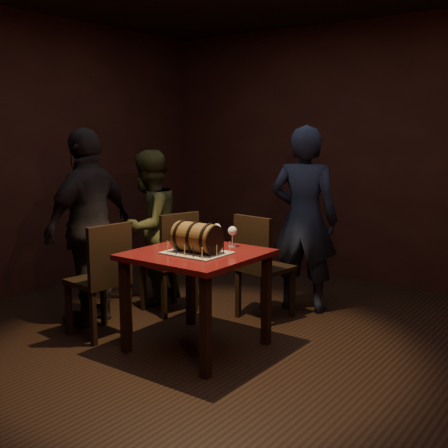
{
  "coord_description": "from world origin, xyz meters",
  "views": [
    {
      "loc": [
        2.42,
        -3.31,
        1.64
      ],
      "look_at": [
        -0.04,
        0.05,
        0.95
      ],
      "focal_mm": 45.0,
      "sensor_mm": 36.0,
      "label": 1
    }
  ],
  "objects_px": {
    "wine_glass_left": "(202,229)",
    "chair_left_front": "(103,274)",
    "barrel_cake": "(197,237)",
    "person_back": "(304,219)",
    "pub_table": "(197,266)",
    "wine_glass_mid": "(217,229)",
    "pint_of_ale": "(201,236)",
    "chair_back": "(260,262)",
    "chair_left_rear": "(174,257)",
    "person_left_front": "(90,227)",
    "person_left_rear": "(149,227)",
    "wine_glass_right": "(232,232)"
  },
  "relations": [
    {
      "from": "wine_glass_left",
      "to": "person_left_rear",
      "type": "xyz_separation_m",
      "value": [
        -0.93,
        0.35,
        -0.13
      ]
    },
    {
      "from": "person_back",
      "to": "chair_left_front",
      "type": "bearing_deg",
      "value": 45.18
    },
    {
      "from": "wine_glass_mid",
      "to": "person_left_front",
      "type": "distance_m",
      "value": 1.12
    },
    {
      "from": "pub_table",
      "to": "chair_left_front",
      "type": "bearing_deg",
      "value": -160.26
    },
    {
      "from": "barrel_cake",
      "to": "person_back",
      "type": "height_order",
      "value": "person_back"
    },
    {
      "from": "wine_glass_left",
      "to": "person_left_rear",
      "type": "distance_m",
      "value": 1.0
    },
    {
      "from": "pub_table",
      "to": "person_back",
      "type": "distance_m",
      "value": 1.34
    },
    {
      "from": "wine_glass_right",
      "to": "pint_of_ale",
      "type": "xyz_separation_m",
      "value": [
        -0.23,
        -0.1,
        -0.05
      ]
    },
    {
      "from": "barrel_cake",
      "to": "wine_glass_right",
      "type": "relative_size",
      "value": 2.47
    },
    {
      "from": "pint_of_ale",
      "to": "chair_back",
      "type": "height_order",
      "value": "chair_back"
    },
    {
      "from": "barrel_cake",
      "to": "chair_left_rear",
      "type": "height_order",
      "value": "barrel_cake"
    },
    {
      "from": "pub_table",
      "to": "wine_glass_mid",
      "type": "bearing_deg",
      "value": 102.52
    },
    {
      "from": "pub_table",
      "to": "chair_left_rear",
      "type": "xyz_separation_m",
      "value": [
        -0.7,
        0.52,
        -0.12
      ]
    },
    {
      "from": "pub_table",
      "to": "chair_left_rear",
      "type": "bearing_deg",
      "value": 142.99
    },
    {
      "from": "chair_back",
      "to": "chair_left_rear",
      "type": "height_order",
      "value": "same"
    },
    {
      "from": "person_back",
      "to": "person_left_front",
      "type": "distance_m",
      "value": 1.9
    },
    {
      "from": "chair_left_front",
      "to": "pint_of_ale",
      "type": "bearing_deg",
      "value": 38.32
    },
    {
      "from": "pint_of_ale",
      "to": "person_left_rear",
      "type": "bearing_deg",
      "value": 156.36
    },
    {
      "from": "chair_back",
      "to": "person_back",
      "type": "distance_m",
      "value": 0.6
    },
    {
      "from": "chair_back",
      "to": "chair_left_front",
      "type": "distance_m",
      "value": 1.34
    },
    {
      "from": "person_left_front",
      "to": "chair_left_rear",
      "type": "bearing_deg",
      "value": 137.87
    },
    {
      "from": "chair_back",
      "to": "person_back",
      "type": "xyz_separation_m",
      "value": [
        0.16,
        0.48,
        0.32
      ]
    },
    {
      "from": "chair_left_rear",
      "to": "person_left_front",
      "type": "height_order",
      "value": "person_left_front"
    },
    {
      "from": "wine_glass_right",
      "to": "wine_glass_mid",
      "type": "bearing_deg",
      "value": 169.78
    },
    {
      "from": "person_back",
      "to": "person_left_rear",
      "type": "relative_size",
      "value": 1.15
    },
    {
      "from": "chair_left_rear",
      "to": "chair_left_front",
      "type": "height_order",
      "value": "same"
    },
    {
      "from": "wine_glass_left",
      "to": "pint_of_ale",
      "type": "bearing_deg",
      "value": -57.85
    },
    {
      "from": "chair_left_rear",
      "to": "person_left_front",
      "type": "bearing_deg",
      "value": -125.3
    },
    {
      "from": "wine_glass_right",
      "to": "person_left_front",
      "type": "height_order",
      "value": "person_left_front"
    },
    {
      "from": "barrel_cake",
      "to": "person_left_front",
      "type": "relative_size",
      "value": 0.24
    },
    {
      "from": "pub_table",
      "to": "wine_glass_mid",
      "type": "distance_m",
      "value": 0.42
    },
    {
      "from": "chair_left_rear",
      "to": "person_left_rear",
      "type": "bearing_deg",
      "value": 163.76
    },
    {
      "from": "wine_glass_left",
      "to": "person_left_front",
      "type": "relative_size",
      "value": 0.1
    },
    {
      "from": "pub_table",
      "to": "person_left_rear",
      "type": "distance_m",
      "value": 1.29
    },
    {
      "from": "chair_back",
      "to": "person_left_rear",
      "type": "relative_size",
      "value": 0.63
    },
    {
      "from": "wine_glass_mid",
      "to": "wine_glass_left",
      "type": "bearing_deg",
      "value": -152.16
    },
    {
      "from": "person_left_rear",
      "to": "chair_left_rear",
      "type": "bearing_deg",
      "value": 65.51
    },
    {
      "from": "chair_left_front",
      "to": "wine_glass_left",
      "type": "bearing_deg",
      "value": 45.13
    },
    {
      "from": "chair_back",
      "to": "chair_left_rear",
      "type": "bearing_deg",
      "value": -156.96
    },
    {
      "from": "chair_left_rear",
      "to": "person_left_front",
      "type": "relative_size",
      "value": 0.56
    },
    {
      "from": "wine_glass_left",
      "to": "chair_left_front",
      "type": "bearing_deg",
      "value": -134.87
    },
    {
      "from": "wine_glass_left",
      "to": "chair_left_front",
      "type": "height_order",
      "value": "chair_left_front"
    },
    {
      "from": "barrel_cake",
      "to": "wine_glass_left",
      "type": "xyz_separation_m",
      "value": [
        -0.22,
        0.34,
        -0.0
      ]
    },
    {
      "from": "barrel_cake",
      "to": "chair_left_front",
      "type": "height_order",
      "value": "barrel_cake"
    },
    {
      "from": "pint_of_ale",
      "to": "chair_left_front",
      "type": "bearing_deg",
      "value": -141.68
    },
    {
      "from": "barrel_cake",
      "to": "chair_left_front",
      "type": "distance_m",
      "value": 0.88
    },
    {
      "from": "barrel_cake",
      "to": "wine_glass_right",
      "type": "distance_m",
      "value": 0.37
    },
    {
      "from": "pub_table",
      "to": "chair_left_rear",
      "type": "relative_size",
      "value": 0.97
    },
    {
      "from": "chair_left_rear",
      "to": "chair_left_front",
      "type": "xyz_separation_m",
      "value": [
        -0.04,
        -0.79,
        0.0
      ]
    },
    {
      "from": "barrel_cake",
      "to": "wine_glass_left",
      "type": "height_order",
      "value": "barrel_cake"
    }
  ]
}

